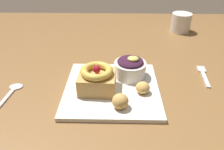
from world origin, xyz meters
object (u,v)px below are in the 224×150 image
object	(u,v)px
berry_ramekin	(130,67)
fritter_middle	(143,88)
front_plate	(112,89)
cake_slice	(97,79)
spoon	(12,92)
coffee_mug	(181,23)
fork	(203,75)
fritter_front	(120,101)

from	to	relation	value
berry_ramekin	fritter_middle	xyz separation A→B (m)	(0.03, -0.08, -0.01)
front_plate	fritter_middle	distance (m)	0.09
cake_slice	front_plate	bearing A→B (deg)	18.63
fritter_middle	berry_ramekin	bearing A→B (deg)	110.32
berry_ramekin	spoon	xyz separation A→B (m)	(-0.34, -0.08, -0.04)
cake_slice	spoon	bearing A→B (deg)	-179.26
cake_slice	coffee_mug	xyz separation A→B (m)	(0.35, 0.49, -0.01)
fork	coffee_mug	size ratio (longest dim) A/B	1.42
fritter_front	coffee_mug	distance (m)	0.63
cake_slice	fritter_middle	size ratio (longest dim) A/B	2.68
cake_slice	spoon	distance (m)	0.25
spoon	coffee_mug	world-z (taller)	coffee_mug
fritter_middle	cake_slice	bearing A→B (deg)	175.17
berry_ramekin	fritter_front	xyz separation A→B (m)	(-0.03, -0.15, -0.01)
cake_slice	fritter_front	distance (m)	0.10
cake_slice	coffee_mug	size ratio (longest dim) A/B	1.17
fork	cake_slice	bearing A→B (deg)	113.50
fork	spoon	world-z (taller)	same
spoon	front_plate	bearing A→B (deg)	-80.85
berry_ramekin	fritter_middle	size ratio (longest dim) A/B	2.49
berry_ramekin	fork	world-z (taller)	berry_ramekin
fritter_front	spoon	bearing A→B (deg)	166.89
fork	coffee_mug	xyz separation A→B (m)	(0.01, 0.39, 0.04)
front_plate	berry_ramekin	bearing A→B (deg)	48.01
cake_slice	fritter_front	xyz separation A→B (m)	(0.06, -0.08, -0.02)
cake_slice	fritter_front	world-z (taller)	cake_slice
front_plate	fritter_middle	world-z (taller)	fritter_middle
front_plate	spoon	xyz separation A→B (m)	(-0.29, -0.02, -0.00)
fritter_front	fritter_middle	world-z (taller)	fritter_front
fritter_middle	coffee_mug	world-z (taller)	coffee_mug
berry_ramekin	front_plate	bearing A→B (deg)	-131.99
berry_ramekin	spoon	bearing A→B (deg)	-167.30
coffee_mug	berry_ramekin	bearing A→B (deg)	-121.26
front_plate	fritter_front	size ratio (longest dim) A/B	6.41
front_plate	fork	world-z (taller)	front_plate
berry_ramekin	spoon	size ratio (longest dim) A/B	0.76
cake_slice	spoon	xyz separation A→B (m)	(-0.25, -0.00, -0.04)
fritter_front	fritter_middle	distance (m)	0.09
front_plate	fritter_front	distance (m)	0.10
fritter_front	coffee_mug	world-z (taller)	coffee_mug
cake_slice	fork	xyz separation A→B (m)	(0.33, 0.10, -0.04)
fritter_middle	coffee_mug	distance (m)	0.55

